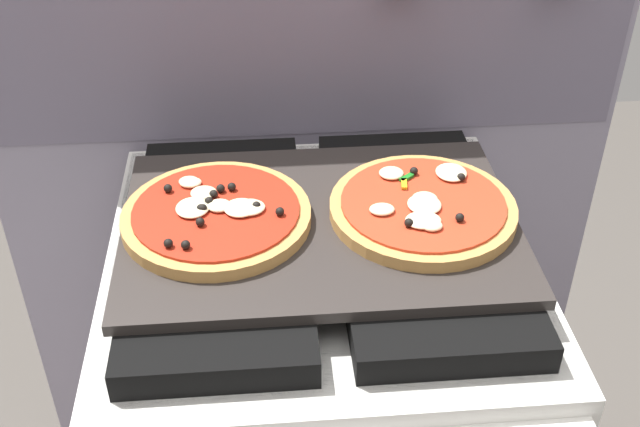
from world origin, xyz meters
name	(u,v)px	position (x,y,z in m)	size (l,w,h in m)	color
kitchen_backsplash	(306,169)	(0.00, 0.33, 0.79)	(1.10, 0.09, 1.55)	gray
baking_tray	(320,224)	(0.00, 0.00, 0.91)	(0.54, 0.38, 0.02)	#2D2826
pizza_left	(216,215)	(-0.14, 0.01, 0.93)	(0.26, 0.26, 0.03)	#C18947
pizza_right	(423,207)	(0.14, 0.00, 0.93)	(0.26, 0.26, 0.03)	#C18947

